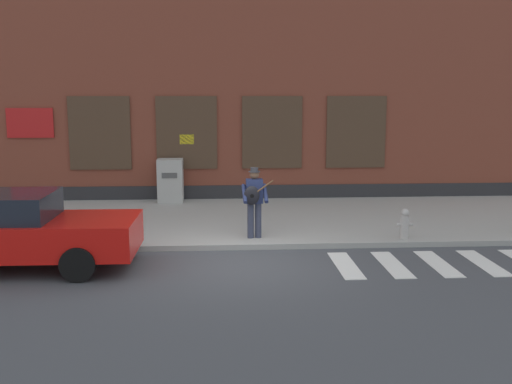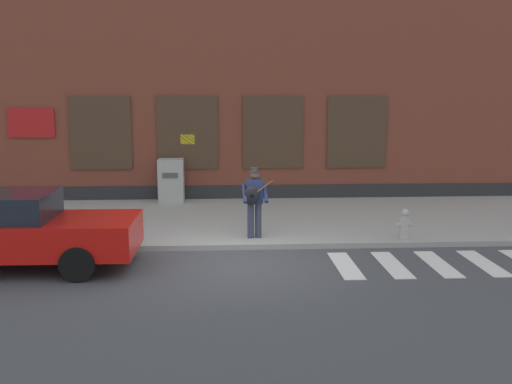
% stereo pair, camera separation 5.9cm
% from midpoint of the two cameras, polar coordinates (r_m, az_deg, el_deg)
% --- Properties ---
extents(ground_plane, '(160.00, 160.00, 0.00)m').
position_cam_midpoint_polar(ground_plane, '(12.44, -2.06, -6.74)').
color(ground_plane, '#424449').
extents(sidewalk, '(28.00, 5.80, 0.13)m').
position_cam_midpoint_polar(sidewalk, '(16.17, -2.41, -2.66)').
color(sidewalk, '#9E9E99').
rests_on(sidewalk, ground).
extents(building_backdrop, '(28.00, 4.06, 9.03)m').
position_cam_midpoint_polar(building_backdrop, '(20.71, -2.76, 12.40)').
color(building_backdrop, brown).
rests_on(building_backdrop, ground).
extents(crosswalk, '(5.20, 1.90, 0.01)m').
position_cam_midpoint_polar(crosswalk, '(13.06, 18.79, -6.44)').
color(crosswalk, silver).
rests_on(crosswalk, ground).
extents(red_car, '(4.63, 2.04, 1.53)m').
position_cam_midpoint_polar(red_car, '(12.75, -21.94, -3.46)').
color(red_car, red).
rests_on(red_car, ground).
extents(busker, '(0.72, 0.54, 1.64)m').
position_cam_midpoint_polar(busker, '(13.74, -0.31, -0.61)').
color(busker, '#33384C').
rests_on(busker, sidewalk).
extents(utility_box, '(0.77, 0.62, 1.32)m').
position_cam_midpoint_polar(utility_box, '(18.51, -8.25, 1.09)').
color(utility_box, '#ADADA8').
rests_on(utility_box, sidewalk).
extents(fire_hydrant, '(0.38, 0.20, 0.70)m').
position_cam_midpoint_polar(fire_hydrant, '(14.22, 13.85, -2.97)').
color(fire_hydrant, '#B2ADA8').
rests_on(fire_hydrant, sidewalk).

